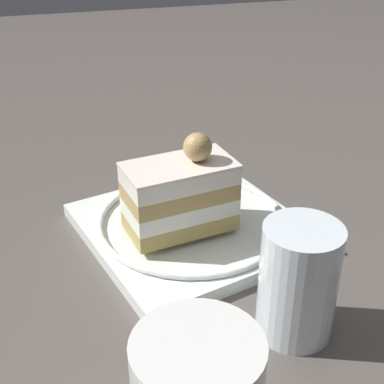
{
  "coord_description": "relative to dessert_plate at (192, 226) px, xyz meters",
  "views": [
    {
      "loc": [
        0.48,
        -0.15,
        0.31
      ],
      "look_at": [
        0.02,
        -0.01,
        0.05
      ],
      "focal_mm": 50.58,
      "sensor_mm": 36.0,
      "label": 1
    }
  ],
  "objects": [
    {
      "name": "cake_slice",
      "position": [
        0.01,
        -0.02,
        0.05
      ],
      "size": [
        0.07,
        0.11,
        0.1
      ],
      "color": "tan",
      "rests_on": "dessert_plate"
    },
    {
      "name": "ground_plane",
      "position": [
        -0.02,
        0.01,
        -0.01
      ],
      "size": [
        2.4,
        2.4,
        0.0
      ],
      "primitive_type": "plane",
      "color": "#554D48"
    },
    {
      "name": "drink_glass_far",
      "position": [
        0.16,
        0.04,
        0.04
      ],
      "size": [
        0.06,
        0.06,
        0.1
      ],
      "color": "silver",
      "rests_on": "ground_plane"
    },
    {
      "name": "dessert_plate",
      "position": [
        0.0,
        0.0,
        0.0
      ],
      "size": [
        0.25,
        0.25,
        0.02
      ],
      "color": "white",
      "rests_on": "ground_plane"
    },
    {
      "name": "fork",
      "position": [
        -0.09,
        -0.02,
        0.01
      ],
      "size": [
        0.09,
        0.07,
        0.0
      ],
      "color": "silver",
      "rests_on": "dessert_plate"
    }
  ]
}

